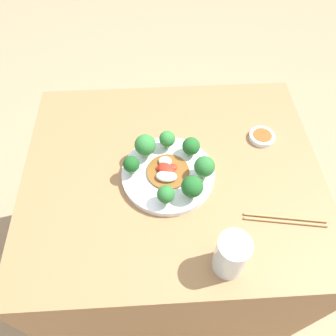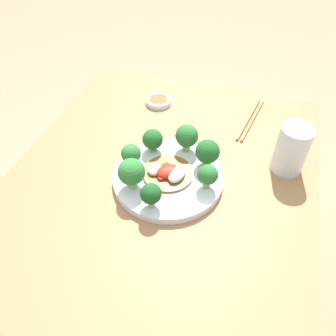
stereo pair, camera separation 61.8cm
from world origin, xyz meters
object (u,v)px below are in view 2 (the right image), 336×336
broccoli_southeast (207,152)px  broccoli_east (187,136)px  plate (168,177)px  drinking_glass (291,149)px  broccoli_west (151,194)px  broccoli_northeast (153,140)px  broccoli_northwest (131,172)px  broccoli_south (208,175)px  broccoli_north (131,154)px  stirfry_center (168,172)px  chopsticks (251,119)px  sauce_dish (158,101)px

broccoli_southeast → broccoli_east: (0.04, 0.06, 0.00)m
plate → drinking_glass: 0.29m
broccoli_west → broccoli_northeast: size_ratio=1.01×
broccoli_northwest → broccoli_west: bearing=-123.6°
broccoli_south → broccoli_north: bearing=85.7°
stirfry_center → chopsticks: bearing=-27.5°
broccoli_northwest → drinking_glass: (0.18, -0.32, -0.00)m
broccoli_west → stirfry_center: bearing=-4.2°
plate → drinking_glass: size_ratio=2.12×
broccoli_northeast → stirfry_center: (-0.07, -0.06, -0.02)m
broccoli_north → chopsticks: bearing=-40.4°
broccoli_southeast → sauce_dish: (0.24, 0.20, -0.05)m
broccoli_south → drinking_glass: (0.13, -0.17, 0.00)m
plate → sauce_dish: bearing=22.9°
broccoli_east → stirfry_center: bearing=170.9°
plate → broccoli_south: broccoli_south is taller
plate → broccoli_northwest: bearing=132.9°
stirfry_center → chopsticks: size_ratio=0.56×
drinking_glass → stirfry_center: bearing=116.2°
broccoli_west → broccoli_south: same height
broccoli_northwest → broccoli_north: 0.07m
broccoli_northeast → drinking_glass: drinking_glass is taller
broccoli_west → stirfry_center: 0.10m
plate → stirfry_center: 0.02m
broccoli_west → sauce_dish: 0.41m
broccoli_north → broccoli_east: 0.14m
broccoli_south → drinking_glass: bearing=-51.0°
broccoli_northeast → chopsticks: 0.31m
chopsticks → plate: bearing=152.1°
broccoli_northeast → broccoli_east: 0.08m
plate → chopsticks: 0.33m
broccoli_southeast → stirfry_center: broccoli_southeast is taller
broccoli_south → broccoli_northwest: size_ratio=0.81×
broccoli_northeast → broccoli_south: bearing=-117.1°
broccoli_west → sauce_dish: (0.39, 0.12, -0.05)m
broccoli_southeast → stirfry_center: 0.10m
broccoli_north → drinking_glass: drinking_glass is taller
broccoli_north → broccoli_southeast: bearing=-72.2°
broccoli_northeast → drinking_glass: size_ratio=0.49×
broccoli_northeast → broccoli_west: bearing=-161.5°
broccoli_west → broccoli_east: size_ratio=0.84×
broccoli_south → broccoli_northwest: 0.16m
broccoli_northwest → broccoli_northeast: 0.13m
drinking_glass → sauce_dish: size_ratio=1.59×
broccoli_northeast → broccoli_east: bearing=-70.8°
broccoli_north → broccoli_east: size_ratio=0.83×
broccoli_west → chopsticks: size_ratio=0.29×
broccoli_northeast → chopsticks: size_ratio=0.29×
broccoli_northwest → broccoli_southeast: (0.12, -0.14, -0.00)m
broccoli_southeast → broccoli_south: bearing=-166.5°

